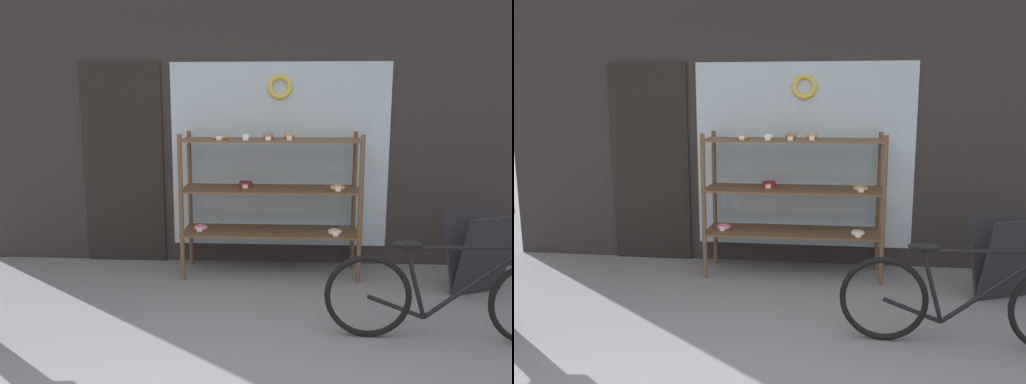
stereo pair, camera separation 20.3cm
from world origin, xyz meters
The scene contains 4 objects.
storefront_facade centered at (-0.03, 2.86, 1.76)m, with size 6.03×0.13×3.60m.
display_case centered at (0.12, 2.46, 0.86)m, with size 1.73×0.50×1.43m.
bicycle centered at (1.43, 1.08, 0.34)m, with size 1.77×0.46×0.76m.
sandwich_board centered at (2.00, 2.04, 0.37)m, with size 0.63×0.55×0.73m.
Camera 2 is at (0.46, -2.33, 1.71)m, focal length 35.00 mm.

